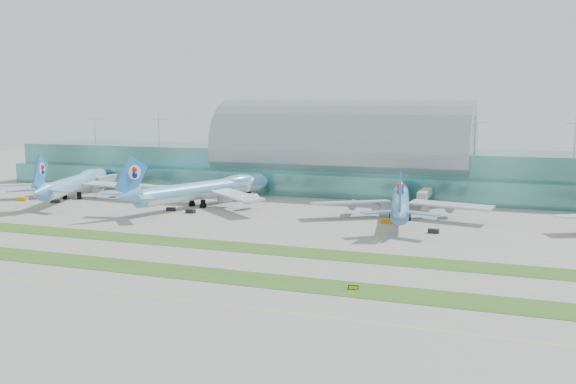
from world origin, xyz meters
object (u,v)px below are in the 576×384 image
at_px(airliner_b, 206,188).
at_px(airliner_c, 400,201).
at_px(airliner_a, 75,182).
at_px(terminal, 342,161).
at_px(taxiway_sign_east, 353,288).

distance_m(airliner_b, airliner_c, 79.26).
bearing_deg(airliner_a, terminal, 12.85).
bearing_deg(taxiway_sign_east, airliner_c, 81.46).
xyz_separation_m(airliner_a, airliner_b, (64.07, 0.24, 0.20)).
relative_size(airliner_b, airliner_c, 1.09).
relative_size(terminal, airliner_a, 4.35).
bearing_deg(terminal, airliner_a, -149.20).
distance_m(airliner_c, taxiway_sign_east, 94.40).
height_order(terminal, taxiway_sign_east, terminal).
distance_m(airliner_b, taxiway_sign_east, 128.48).
bearing_deg(taxiway_sign_east, airliner_a, 134.98).
distance_m(airliner_a, airliner_b, 64.07).
distance_m(terminal, airliner_c, 74.55).
bearing_deg(airliner_b, airliner_a, -160.98).
relative_size(terminal, airliner_b, 4.24).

